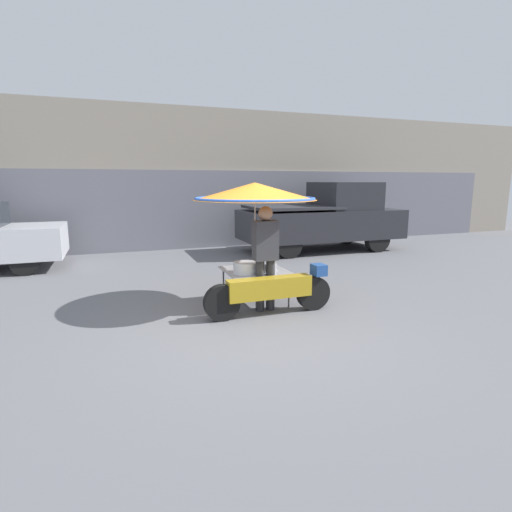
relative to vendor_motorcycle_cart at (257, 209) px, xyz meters
name	(u,v)px	position (x,y,z in m)	size (l,w,h in m)	color
ground_plane	(257,325)	(-0.35, -0.96, -1.61)	(36.00, 36.00, 0.00)	slate
shopfront_building	(170,180)	(-0.35, 7.16, 0.51)	(28.00, 2.06, 4.27)	gray
vendor_motorcycle_cart	(257,209)	(0.00, 0.00, 0.00)	(2.09, 2.03, 2.04)	black
vendor_person	(265,253)	(0.01, -0.36, -0.66)	(0.38, 0.23, 1.68)	#2D2D33
pickup_truck	(325,218)	(3.82, 4.44, -0.64)	(4.82, 1.98, 2.04)	black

